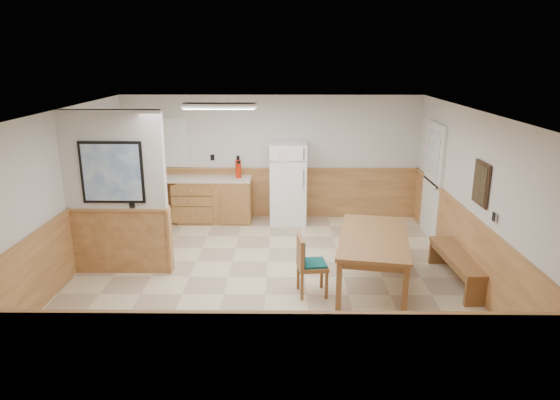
{
  "coord_description": "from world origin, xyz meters",
  "views": [
    {
      "loc": [
        0.27,
        -6.96,
        3.24
      ],
      "look_at": [
        0.2,
        0.4,
        1.1
      ],
      "focal_mm": 32.0,
      "sensor_mm": 36.0,
      "label": 1
    }
  ],
  "objects_px": {
    "dining_chair": "(307,261)",
    "dining_bench": "(457,261)",
    "fire_extinguisher": "(238,168)",
    "soap_bottle": "(157,172)",
    "dining_table": "(374,242)",
    "refrigerator": "(288,183)"
  },
  "relations": [
    {
      "from": "dining_chair",
      "to": "dining_bench",
      "type": "bearing_deg",
      "value": 2.33
    },
    {
      "from": "fire_extinguisher",
      "to": "soap_bottle",
      "type": "height_order",
      "value": "fire_extinguisher"
    },
    {
      "from": "dining_table",
      "to": "soap_bottle",
      "type": "relative_size",
      "value": 9.3
    },
    {
      "from": "dining_chair",
      "to": "soap_bottle",
      "type": "distance_m",
      "value": 4.36
    },
    {
      "from": "dining_table",
      "to": "soap_bottle",
      "type": "bearing_deg",
      "value": 152.93
    },
    {
      "from": "dining_bench",
      "to": "refrigerator",
      "type": "bearing_deg",
      "value": 128.24
    },
    {
      "from": "fire_extinguisher",
      "to": "dining_chair",
      "type": "bearing_deg",
      "value": -53.45
    },
    {
      "from": "dining_table",
      "to": "fire_extinguisher",
      "type": "bearing_deg",
      "value": 137.5
    },
    {
      "from": "refrigerator",
      "to": "fire_extinguisher",
      "type": "distance_m",
      "value": 1.04
    },
    {
      "from": "dining_bench",
      "to": "dining_chair",
      "type": "height_order",
      "value": "dining_chair"
    },
    {
      "from": "dining_table",
      "to": "fire_extinguisher",
      "type": "xyz_separation_m",
      "value": [
        -2.21,
        2.91,
        0.44
      ]
    },
    {
      "from": "refrigerator",
      "to": "dining_chair",
      "type": "bearing_deg",
      "value": -84.91
    },
    {
      "from": "refrigerator",
      "to": "dining_table",
      "type": "xyz_separation_m",
      "value": [
        1.21,
        -2.85,
        -0.15
      ]
    },
    {
      "from": "dining_chair",
      "to": "refrigerator",
      "type": "bearing_deg",
      "value": 86.81
    },
    {
      "from": "dining_chair",
      "to": "dining_table",
      "type": "bearing_deg",
      "value": 11.52
    },
    {
      "from": "refrigerator",
      "to": "soap_bottle",
      "type": "bearing_deg",
      "value": 179.22
    },
    {
      "from": "fire_extinguisher",
      "to": "soap_bottle",
      "type": "bearing_deg",
      "value": -164.63
    },
    {
      "from": "fire_extinguisher",
      "to": "soap_bottle",
      "type": "distance_m",
      "value": 1.62
    },
    {
      "from": "dining_table",
      "to": "dining_chair",
      "type": "height_order",
      "value": "dining_chair"
    },
    {
      "from": "dining_table",
      "to": "fire_extinguisher",
      "type": "distance_m",
      "value": 3.68
    },
    {
      "from": "refrigerator",
      "to": "soap_bottle",
      "type": "height_order",
      "value": "refrigerator"
    },
    {
      "from": "refrigerator",
      "to": "soap_bottle",
      "type": "xyz_separation_m",
      "value": [
        -2.61,
        0.08,
        0.21
      ]
    }
  ]
}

